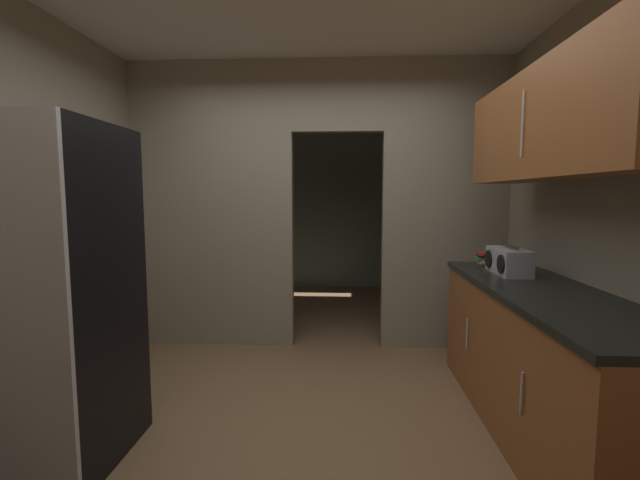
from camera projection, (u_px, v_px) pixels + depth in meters
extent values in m
plane|color=brown|center=(301.00, 434.00, 2.69)|extent=(20.00, 20.00, 0.00)
cube|color=silver|center=(306.00, 1.00, 2.90)|extent=(3.96, 7.27, 0.06)
cube|color=gray|center=(213.00, 206.00, 4.23)|extent=(1.55, 0.12, 2.71)
cube|color=gray|center=(445.00, 206.00, 4.11)|extent=(1.16, 0.12, 2.71)
cube|color=gray|center=(338.00, 96.00, 4.06)|extent=(0.86, 0.12, 0.66)
cube|color=gray|center=(327.00, 202.00, 6.92)|extent=(3.56, 0.10, 2.71)
cube|color=gray|center=(189.00, 203.00, 5.64)|extent=(0.10, 2.76, 2.71)
cube|color=gray|center=(462.00, 204.00, 5.45)|extent=(0.10, 2.76, 2.71)
cube|color=black|center=(47.00, 296.00, 2.36)|extent=(0.76, 0.75, 1.83)
cube|color=brown|center=(542.00, 366.00, 2.65)|extent=(0.60, 2.19, 0.86)
cube|color=black|center=(546.00, 293.00, 2.60)|extent=(0.64, 2.19, 0.04)
cylinder|color=#B7BABC|center=(521.00, 394.00, 2.18)|extent=(0.01, 0.01, 0.22)
cylinder|color=#B7BABC|center=(467.00, 333.00, 3.14)|extent=(0.01, 0.01, 0.22)
cube|color=brown|center=(555.00, 123.00, 2.50)|extent=(0.34, 1.97, 0.63)
cylinder|color=#B7BABC|center=(522.00, 124.00, 2.51)|extent=(0.01, 0.01, 0.38)
cube|color=#B2B2B7|center=(509.00, 261.00, 3.11)|extent=(0.19, 0.42, 0.18)
cylinder|color=#262626|center=(510.00, 246.00, 3.10)|extent=(0.02, 0.30, 0.02)
cylinder|color=black|center=(501.00, 264.00, 2.99)|extent=(0.01, 0.13, 0.13)
cylinder|color=black|center=(488.00, 259.00, 3.24)|extent=(0.01, 0.13, 0.13)
cube|color=gold|center=(486.00, 264.00, 3.54)|extent=(0.11, 0.13, 0.02)
cube|color=beige|center=(485.00, 261.00, 3.53)|extent=(0.11, 0.15, 0.03)
cube|color=#388C47|center=(484.00, 258.00, 3.53)|extent=(0.14, 0.14, 0.02)
cube|color=black|center=(485.00, 256.00, 3.53)|extent=(0.14, 0.15, 0.02)
cube|color=red|center=(486.00, 254.00, 3.52)|extent=(0.11, 0.15, 0.02)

